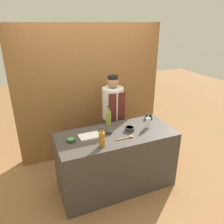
{
  "coord_description": "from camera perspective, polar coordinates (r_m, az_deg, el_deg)",
  "views": [
    {
      "loc": [
        -1.15,
        -2.54,
        2.41
      ],
      "look_at": [
        0.0,
        0.15,
        1.19
      ],
      "focal_mm": 35.0,
      "sensor_mm": 36.0,
      "label": 1
    }
  ],
  "objects": [
    {
      "name": "ground_plane",
      "position": [
        3.69,
        0.99,
        -18.24
      ],
      "size": [
        14.0,
        14.0,
        0.0
      ],
      "primitive_type": "plane",
      "color": "olive"
    },
    {
      "name": "cabinet_wall",
      "position": [
        4.05,
        -5.59,
        5.14
      ],
      "size": [
        2.69,
        0.18,
        2.4
      ],
      "color": "brown",
      "rests_on": "ground_plane"
    },
    {
      "name": "counter",
      "position": [
        3.4,
        1.04,
        -12.44
      ],
      "size": [
        1.72,
        0.77,
        0.91
      ],
      "color": "#3D3833",
      "rests_on": "ground_plane"
    },
    {
      "name": "sauce_bowl_green",
      "position": [
        3.01,
        -10.63,
        -7.2
      ],
      "size": [
        0.11,
        0.11,
        0.04
      ],
      "color": "#2D2D2D",
      "rests_on": "counter"
    },
    {
      "name": "sauce_bowl_orange",
      "position": [
        3.24,
        4.61,
        -4.38
      ],
      "size": [
        0.14,
        0.14,
        0.06
      ],
      "color": "#2D2D2D",
      "rests_on": "counter"
    },
    {
      "name": "sauce_bowl_brown",
      "position": [
        3.17,
        -0.97,
        -5.11
      ],
      "size": [
        0.11,
        0.11,
        0.05
      ],
      "color": "#2D2D2D",
      "rests_on": "counter"
    },
    {
      "name": "sauce_bowl_white",
      "position": [
        3.66,
        9.53,
        -1.37
      ],
      "size": [
        0.13,
        0.13,
        0.06
      ],
      "color": "#2D2D2D",
      "rests_on": "counter"
    },
    {
      "name": "cutting_board",
      "position": [
        3.1,
        -5.92,
        -6.25
      ],
      "size": [
        0.29,
        0.19,
        0.02
      ],
      "color": "white",
      "rests_on": "counter"
    },
    {
      "name": "bottle_oil",
      "position": [
        3.36,
        -0.91,
        -1.52
      ],
      "size": [
        0.08,
        0.08,
        0.32
      ],
      "color": "olive",
      "rests_on": "counter"
    },
    {
      "name": "bottle_amber",
      "position": [
        2.81,
        -2.65,
        -7.04
      ],
      "size": [
        0.08,
        0.08,
        0.28
      ],
      "color": "#9E661E",
      "rests_on": "counter"
    },
    {
      "name": "bottle_clear",
      "position": [
        3.35,
        9.36,
        -2.67
      ],
      "size": [
        0.07,
        0.07,
        0.22
      ],
      "color": "silver",
      "rests_on": "counter"
    },
    {
      "name": "wooden_spoon",
      "position": [
        3.05,
        4.0,
        -6.66
      ],
      "size": [
        0.27,
        0.05,
        0.03
      ],
      "color": "#B2844C",
      "rests_on": "counter"
    },
    {
      "name": "chef_center",
      "position": [
        3.84,
        0.23,
        -1.26
      ],
      "size": [
        0.36,
        0.36,
        1.59
      ],
      "color": "#28282D",
      "rests_on": "ground_plane"
    }
  ]
}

